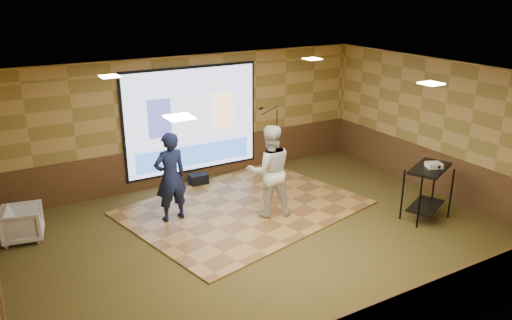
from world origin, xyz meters
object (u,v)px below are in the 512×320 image
av_table (428,181)px  dance_floor (244,208)px  projector_screen (192,121)px  mic_stand (275,150)px  projector (434,165)px  banquet_chair (23,224)px  player_left (170,177)px  player_right (270,171)px  duffel_bag (199,180)px

av_table → dance_floor: bearing=142.8°
projector_screen → mic_stand: projector_screen is taller
projector → dance_floor: bearing=165.5°
dance_floor → banquet_chair: bearing=168.6°
banquet_chair → player_left: bearing=-92.3°
player_right → banquet_chair: 4.75m
player_right → projector: (2.71, -1.74, 0.18)m
mic_stand → duffel_bag: bearing=166.0°
av_table → projector: (0.04, -0.05, 0.35)m
av_table → mic_stand: bearing=105.5°
dance_floor → projector: size_ratio=16.14×
projector → banquet_chair: (-7.21, 3.15, -0.84)m
player_left → projector: size_ratio=6.32×
projector → duffel_bag: (-3.30, 4.00, -1.03)m
dance_floor → player_left: 1.80m
player_left → mic_stand: bearing=-160.1°
player_left → duffel_bag: 2.08m
projector_screen → av_table: 5.40m
av_table → projector: projector is taller
projector_screen → duffel_bag: size_ratio=7.83×
dance_floor → av_table: av_table is taller
player_left → player_right: player_right is taller
player_right → mic_stand: player_right is taller
av_table → mic_stand: 4.15m
player_left → mic_stand: 3.72m
projector → projector_screen: bearing=149.8°
dance_floor → player_left: bearing=171.6°
projector_screen → projector: 5.43m
mic_stand → dance_floor: bearing=-151.7°
player_left → banquet_chair: player_left is taller
projector_screen → av_table: projector_screen is taller
mic_stand → player_right: bearing=-139.4°
dance_floor → mic_stand: 2.59m
player_left → projector: bearing=146.4°
player_left → player_right: 1.96m
projector_screen → banquet_chair: bearing=-163.2°
player_left → duffel_bag: size_ratio=4.29×
projector_screen → projector: size_ratio=11.56×
dance_floor → player_right: player_right is taller
player_right → duffel_bag: size_ratio=4.47×
projector_screen → player_left: 2.28m
projector_screen → mic_stand: (2.11, -0.30, -0.98)m
projector_screen → dance_floor: 2.52m
player_right → av_table: (2.67, -1.68, -0.17)m
dance_floor → duffel_bag: duffel_bag is taller
dance_floor → player_left: size_ratio=2.55×
player_right → av_table: size_ratio=1.70×
player_right → duffel_bag: player_right is taller
player_left → projector: player_left is taller
dance_floor → duffel_bag: size_ratio=10.94×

